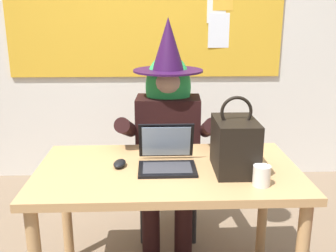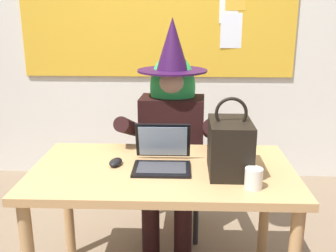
# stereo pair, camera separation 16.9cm
# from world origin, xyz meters

# --- Properties ---
(wall_back_bulletin) EXTENTS (6.57, 1.89, 2.66)m
(wall_back_bulletin) POSITION_xyz_m (0.00, 1.84, 1.34)
(wall_back_bulletin) COLOR silver
(wall_back_bulletin) RESTS_ON ground
(desk_main) EXTENTS (1.33, 0.76, 0.74)m
(desk_main) POSITION_xyz_m (0.14, 0.13, 0.64)
(desk_main) COLOR tan
(desk_main) RESTS_ON ground
(chair_at_desk) EXTENTS (0.43, 0.43, 0.89)m
(chair_at_desk) POSITION_xyz_m (0.17, 0.87, 0.50)
(chair_at_desk) COLOR #4C1E19
(chair_at_desk) RESTS_ON ground
(person_costumed) EXTENTS (0.61, 0.70, 1.47)m
(person_costumed) POSITION_xyz_m (0.16, 0.75, 0.80)
(person_costumed) COLOR black
(person_costumed) RESTS_ON ground
(laptop) EXTENTS (0.29, 0.28, 0.21)m
(laptop) POSITION_xyz_m (0.14, 0.15, 0.79)
(laptop) COLOR black
(laptop) RESTS_ON desk_main
(computer_mouse) EXTENTS (0.08, 0.11, 0.03)m
(computer_mouse) POSITION_xyz_m (-0.10, 0.16, 0.76)
(computer_mouse) COLOR black
(computer_mouse) RESTS_ON desk_main
(handbag) EXTENTS (0.20, 0.30, 0.38)m
(handbag) POSITION_xyz_m (0.47, 0.09, 0.87)
(handbag) COLOR black
(handbag) RESTS_ON desk_main
(coffee_mug) EXTENTS (0.08, 0.08, 0.09)m
(coffee_mug) POSITION_xyz_m (0.56, -0.09, 0.79)
(coffee_mug) COLOR silver
(coffee_mug) RESTS_ON desk_main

